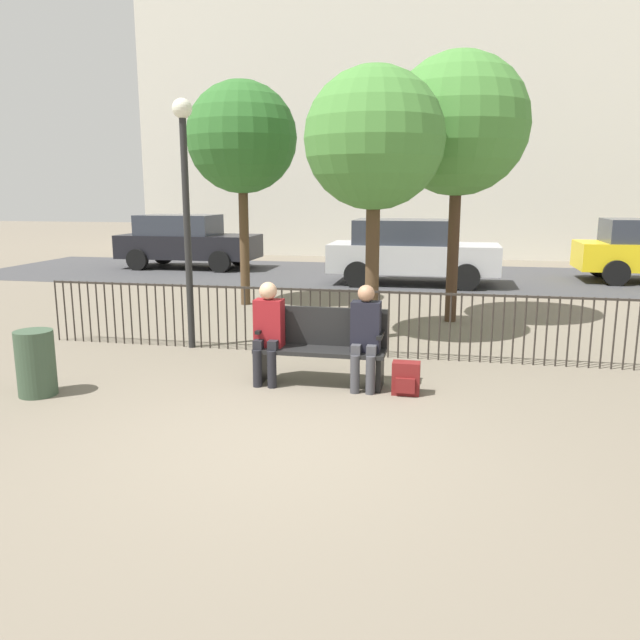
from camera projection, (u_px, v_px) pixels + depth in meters
ground_plane at (282, 440)px, 5.85m from camera, size 80.00×80.00×0.00m
park_bench at (321, 344)px, 7.52m from camera, size 1.57×0.45×0.92m
seated_person_0 at (268, 327)px, 7.48m from camera, size 0.34×0.39×1.24m
seated_person_1 at (365, 332)px, 7.25m from camera, size 0.34×0.39×1.24m
backpack at (406, 379)px, 7.15m from camera, size 0.31×0.22×0.38m
fence_railing at (340, 317)px, 8.82m from camera, size 9.01×0.03×0.95m
tree_0 at (458, 125)px, 10.60m from camera, size 2.40×2.40×4.62m
tree_1 at (374, 140)px, 9.37m from camera, size 2.13×2.13×4.14m
tree_2 at (242, 138)px, 12.31m from camera, size 2.19×2.19×4.45m
lamp_post at (185, 186)px, 8.90m from camera, size 0.28×0.28×3.57m
street_surface at (394, 276)px, 17.36m from camera, size 24.00×6.00×0.01m
parked_car_1 at (410, 251)px, 15.71m from camera, size 4.20×1.94×1.62m
parked_car_2 at (186, 241)px, 19.07m from camera, size 4.20×1.94×1.62m
building_facade at (418, 50)px, 23.52m from camera, size 20.00×6.00×15.10m
trash_bin at (36, 363)px, 7.09m from camera, size 0.43×0.43×0.75m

